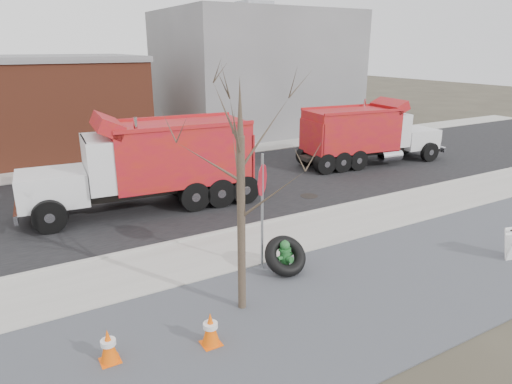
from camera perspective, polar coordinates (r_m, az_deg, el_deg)
ground at (r=14.28m, az=4.60°, el=-5.97°), size 120.00×120.00×0.00m
gravel_verge at (r=11.89m, az=14.42°, el=-11.64°), size 60.00×5.00×0.03m
sidewalk at (r=14.46m, az=4.04°, el=-5.52°), size 60.00×2.50×0.06m
curb at (r=15.46m, az=1.33°, el=-3.80°), size 60.00×0.15×0.11m
road at (r=19.45m, az=-5.99°, el=0.56°), size 60.00×9.40×0.02m
far_sidewalk at (r=24.58m, az=-11.52°, el=4.01°), size 60.00×2.00×0.06m
building_grey at (r=33.15m, az=-0.24°, el=14.81°), size 12.00×10.00×8.00m
bare_tree at (r=9.50m, az=-1.93°, el=2.84°), size 3.20×3.20×5.20m
fire_hydrant at (r=12.15m, az=3.62°, el=-8.22°), size 0.53×0.51×0.92m
truck_tire at (r=12.08m, az=3.68°, el=-7.98°), size 1.22×1.11×1.03m
stop_sign at (r=11.66m, az=0.79°, el=-0.19°), size 0.64×0.62×3.19m
traffic_cone_near at (r=9.52m, az=-5.70°, el=-16.68°), size 0.39×0.39×0.74m
traffic_cone_far at (r=9.47m, az=-17.95°, el=-17.86°), size 0.37×0.37×0.72m
dump_truck_red_a at (r=23.62m, az=13.67°, el=7.25°), size 7.92×2.97×3.17m
dump_truck_red_b at (r=16.94m, az=-12.95°, el=3.84°), size 8.36×3.06×3.51m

